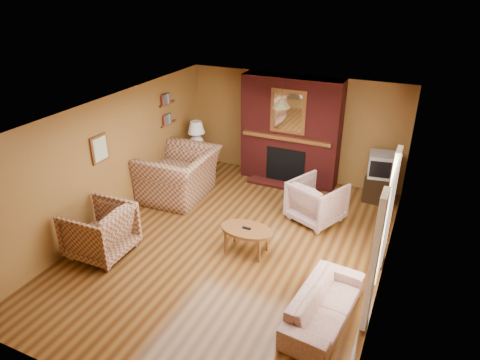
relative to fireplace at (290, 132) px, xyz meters
The scene contains 20 objects.
floor 3.21m from the fireplace, 90.00° to the right, with size 6.50×6.50×0.00m, color #46250F.
ceiling 3.22m from the fireplace, 90.00° to the right, with size 6.50×6.50×0.00m, color silver.
wall_back 0.27m from the fireplace, 90.00° to the left, with size 6.50×6.50×0.00m, color olive.
wall_front 6.23m from the fireplace, 90.00° to the right, with size 6.50×6.50×0.00m, color olive.
wall_left 3.89m from the fireplace, 129.95° to the right, with size 6.50×6.50×0.00m, color olive.
wall_right 3.89m from the fireplace, 50.05° to the right, with size 6.50×6.50×0.00m, color olive.
fireplace is the anchor object (origin of this frame).
window_right 4.02m from the fireplace, 52.40° to the right, with size 0.10×1.85×2.00m.
bookshelf 2.72m from the fireplace, 156.05° to the right, with size 0.09×0.55×0.71m.
botanical_print 4.12m from the fireplace, 126.90° to the right, with size 0.05×0.40×0.50m.
pendant_light 1.07m from the fireplace, 90.00° to the right, with size 0.36×0.36×0.48m.
plaid_loveseat 2.63m from the fireplace, 136.74° to the right, with size 1.56×1.37×1.02m, color maroon.
plaid_armchair 4.60m from the fireplace, 115.45° to the right, with size 0.96×0.99×0.90m, color maroon.
floral_sofa 4.58m from the fireplace, 64.90° to the right, with size 1.69×0.66×0.49m, color #C2B896.
floral_armchair 2.00m from the fireplace, 54.33° to the right, with size 0.89×0.92×0.83m, color #C2B896.
coffee_table 3.15m from the fireplace, 84.69° to the right, with size 0.92×0.57×0.49m.
side_table 2.33m from the fireplace, 165.71° to the right, with size 0.48×0.48×0.64m, color brown.
table_lamp 2.17m from the fireplace, 165.71° to the right, with size 0.40×0.40×0.65m.
tv_stand 2.24m from the fireplace, ahead, with size 0.53×0.48×0.58m, color black.
crt_tv 2.09m from the fireplace, ahead, with size 0.60×0.60×0.49m.
Camera 1 is at (2.73, -5.67, 4.35)m, focal length 32.00 mm.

